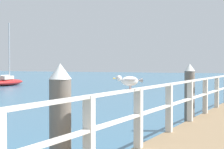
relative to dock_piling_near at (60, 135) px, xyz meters
name	(u,v)px	position (x,y,z in m)	size (l,w,h in m)	color
pier_railing	(198,93)	(0.38, 5.83, 0.15)	(0.12, 18.20, 0.98)	beige
dock_piling_near	(60,135)	(0.00, 0.00, 0.00)	(0.29, 0.29, 1.85)	#6B6056
dock_piling_far	(190,97)	(0.00, 6.42, 0.00)	(0.29, 0.29, 1.85)	#6B6056
seagull_foreground	(129,80)	(0.37, 1.35, 0.66)	(0.37, 0.37, 0.21)	white
boat_2	(8,81)	(-19.99, 22.20, -0.59)	(2.26, 4.48, 5.40)	red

